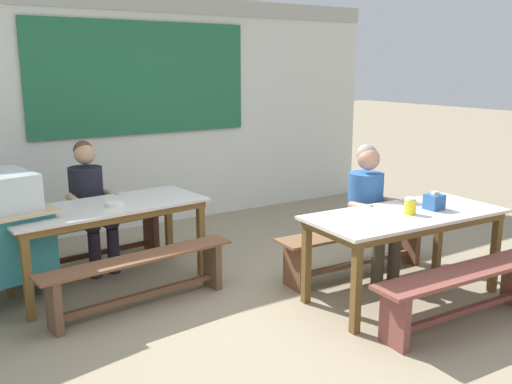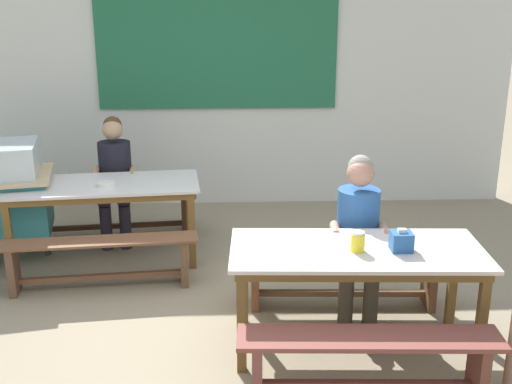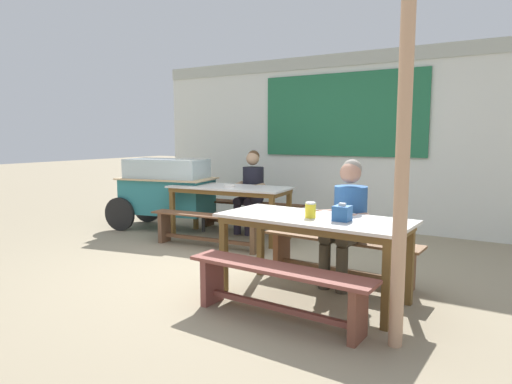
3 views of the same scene
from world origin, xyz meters
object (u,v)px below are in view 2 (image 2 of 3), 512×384
person_right_near_table (358,226)px  soup_bowl (106,184)px  dining_table_far (103,191)px  bench_far_front (99,258)px  person_center_facing (115,172)px  condiment_jar (358,242)px  dining_table_near (356,258)px  tissue_box (401,241)px  bench_near_back (343,272)px  bench_far_back (111,208)px  bench_near_front (368,356)px

person_right_near_table → soup_bowl: 2.25m
dining_table_far → bench_far_front: size_ratio=1.08×
bench_far_front → person_center_facing: size_ratio=1.34×
condiment_jar → soup_bowl: (-1.92, 1.53, -0.05)m
dining_table_near → person_right_near_table: 0.54m
tissue_box → bench_near_back: bearing=111.2°
bench_far_back → bench_far_front: same height
bench_far_front → person_center_facing: (-0.04, 1.13, 0.41)m
person_center_facing → bench_near_back: bearing=-37.1°
dining_table_near → tissue_box: tissue_box is taller
dining_table_far → person_center_facing: (0.02, 0.53, 0.02)m
bench_near_back → soup_bowl: 2.19m
bench_near_back → condiment_jar: size_ratio=11.86×
dining_table_far → bench_near_front: (1.95, -2.17, -0.37)m
bench_near_back → person_right_near_table: size_ratio=1.32×
dining_table_far → bench_near_back: bearing=-25.9°
dining_table_far → bench_far_front: bearing=-84.3°
dining_table_far → bench_far_back: (-0.06, 0.60, -0.37)m
bench_far_back → person_right_near_table: size_ratio=1.41×
bench_near_back → person_right_near_table: bearing=-39.3°
person_right_near_table → dining_table_near: bearing=-102.3°
dining_table_near → condiment_jar: condiment_jar is taller
bench_far_front → soup_bowl: 0.69m
person_center_facing → condiment_jar: person_center_facing is taller
bench_far_back → person_right_near_table: 2.74m
tissue_box → soup_bowl: size_ratio=0.98×
dining_table_near → bench_far_back: dining_table_near is taller
bench_far_back → bench_near_back: same height
person_right_near_table → tissue_box: (0.16, -0.58, 0.11)m
bench_far_back → condiment_jar: (2.03, -2.22, 0.51)m
tissue_box → condiment_jar: tissue_box is taller
bench_far_front → condiment_jar: bearing=-28.2°
bench_near_back → dining_table_far: bearing=154.1°
dining_table_far → soup_bowl: size_ratio=11.43×
bench_near_front → soup_bowl: 2.86m
dining_table_far → condiment_jar: condiment_jar is taller
bench_far_front → person_right_near_table: size_ratio=1.35×
bench_far_front → bench_near_front: 2.46m
condiment_jar → soup_bowl: bearing=141.4°
soup_bowl → dining_table_far: bearing=119.0°
bench_near_back → bench_near_front: (-0.05, -1.20, 0.01)m
tissue_box → dining_table_near: bearing=170.2°
condiment_jar → bench_far_front: bearing=151.8°
bench_near_front → bench_far_front: bearing=140.2°
dining_table_far → person_center_facing: person_center_facing is taller
dining_table_near → bench_far_front: size_ratio=1.05×
dining_table_near → soup_bowl: (-1.93, 1.48, 0.09)m
condiment_jar → tissue_box: bearing=0.3°
soup_bowl → dining_table_near: bearing=-37.6°
dining_table_far → person_right_near_table: (2.09, -1.04, 0.03)m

